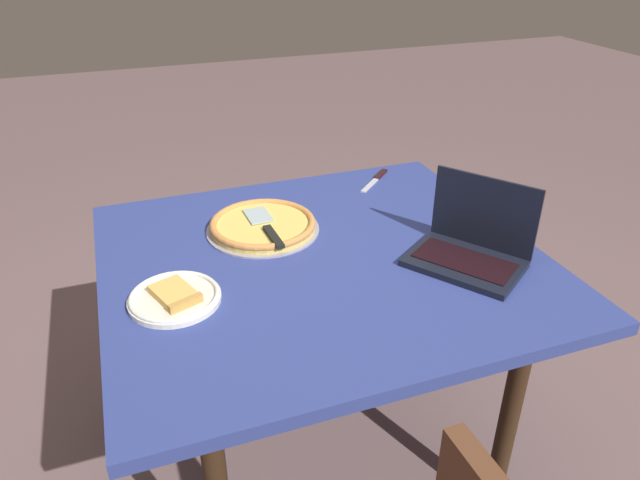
% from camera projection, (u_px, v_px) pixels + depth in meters
% --- Properties ---
extents(ground_plane, '(12.00, 12.00, 0.00)m').
position_uv_depth(ground_plane, '(321.00, 442.00, 2.01)').
color(ground_plane, '#6D5657').
extents(dining_table, '(1.21, 1.10, 0.75)m').
position_uv_depth(dining_table, '(322.00, 278.00, 1.68)').
color(dining_table, navy).
rests_on(dining_table, ground_plane).
extents(laptop, '(0.34, 0.36, 0.23)m').
position_uv_depth(laptop, '(471.00, 245.00, 1.60)').
color(laptop, black).
rests_on(laptop, dining_table).
extents(pizza_plate, '(0.23, 0.23, 0.04)m').
position_uv_depth(pizza_plate, '(175.00, 297.00, 1.45)').
color(pizza_plate, silver).
rests_on(pizza_plate, dining_table).
extents(pizza_tray, '(0.34, 0.34, 0.04)m').
position_uv_depth(pizza_tray, '(263.00, 225.00, 1.77)').
color(pizza_tray, '#9793A1').
rests_on(pizza_tray, dining_table).
extents(table_knife, '(0.17, 0.16, 0.01)m').
position_uv_depth(table_knife, '(377.00, 178.00, 2.12)').
color(table_knife, silver).
rests_on(table_knife, dining_table).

